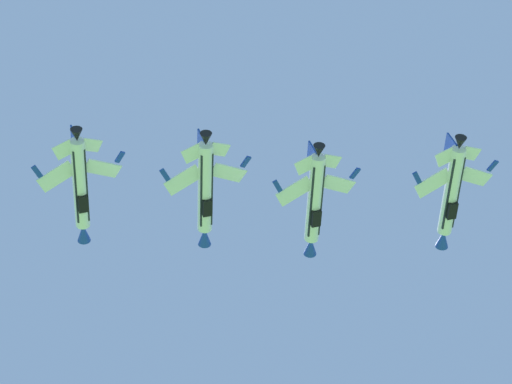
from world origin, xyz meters
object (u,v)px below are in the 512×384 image
fighter_jet_left_wing (80,186)px  fighter_jet_right_wing (205,190)px  fighter_jet_right_outer (451,193)px  fighter_jet_left_outer (314,201)px

fighter_jet_left_wing → fighter_jet_right_wing: 14.21m
fighter_jet_right_outer → fighter_jet_right_wing: bearing=-179.3°
fighter_jet_left_wing → fighter_jet_right_wing: fighter_jet_left_wing is taller
fighter_jet_left_wing → fighter_jet_left_outer: 26.89m
fighter_jet_right_wing → fighter_jet_right_outer: size_ratio=1.00×
fighter_jet_right_wing → fighter_jet_right_outer: bearing=0.7°
fighter_jet_right_wing → fighter_jet_left_outer: size_ratio=1.00×
fighter_jet_left_wing → fighter_jet_right_outer: (41.60, -8.83, 1.08)m
fighter_jet_left_wing → fighter_jet_right_outer: size_ratio=1.00×
fighter_jet_right_wing → fighter_jet_right_outer: 28.35m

